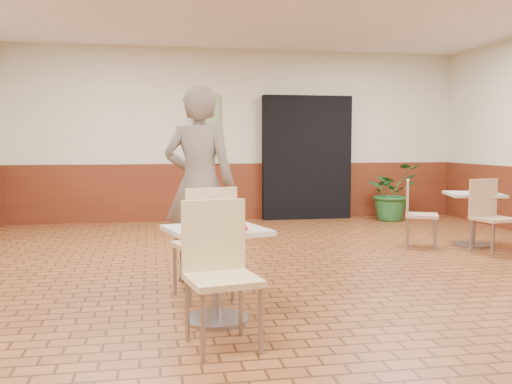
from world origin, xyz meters
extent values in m
cube|color=brown|center=(0.00, 0.00, 0.00)|extent=(8.00, 10.00, 0.01)
cube|color=beige|center=(0.00, 5.00, 1.50)|extent=(8.00, 0.01, 3.00)
cube|color=#5B2311|center=(0.00, 4.98, 0.50)|extent=(8.00, 0.04, 1.00)
cube|color=black|center=(1.20, 4.88, 1.10)|extent=(1.60, 0.22, 2.20)
cube|color=gray|center=(-0.60, 4.94, 1.60)|extent=(0.50, 0.03, 1.20)
cube|color=beige|center=(-1.06, -0.72, 0.71)|extent=(0.69, 0.69, 0.04)
cylinder|color=gray|center=(-1.06, -0.72, 0.34)|extent=(0.08, 0.08, 0.69)
cylinder|color=gray|center=(-1.06, -0.72, 0.01)|extent=(0.50, 0.50, 0.03)
cube|color=#E1C787|center=(-1.08, -1.31, 0.46)|extent=(0.53, 0.53, 0.04)
cube|color=#E1C787|center=(-1.12, -1.11, 0.73)|extent=(0.45, 0.12, 0.50)
cylinder|color=gray|center=(-1.23, -1.54, 0.22)|extent=(0.03, 0.03, 0.44)
cylinder|color=gray|center=(-0.85, -1.46, 0.22)|extent=(0.03, 0.03, 0.44)
cylinder|color=gray|center=(-1.30, -1.15, 0.22)|extent=(0.03, 0.03, 0.44)
cylinder|color=gray|center=(-0.92, -1.08, 0.22)|extent=(0.03, 0.03, 0.44)
cube|color=#E2C087|center=(-1.10, -0.05, 0.47)|extent=(0.57, 0.57, 0.04)
cube|color=#E2C087|center=(-1.04, -0.25, 0.74)|extent=(0.45, 0.16, 0.50)
cylinder|color=gray|center=(-0.96, 0.20, 0.22)|extent=(0.03, 0.03, 0.45)
cylinder|color=gray|center=(-1.34, 0.09, 0.22)|extent=(0.03, 0.03, 0.45)
cylinder|color=gray|center=(-0.85, -0.18, 0.22)|extent=(0.03, 0.03, 0.45)
cylinder|color=gray|center=(-1.23, -0.29, 0.22)|extent=(0.03, 0.03, 0.45)
imported|color=#736759|center=(-1.08, 0.57, 0.96)|extent=(0.81, 0.64, 1.93)
cube|color=red|center=(-1.06, -0.72, 0.74)|extent=(0.45, 0.35, 0.03)
cube|color=#E18585|center=(-1.06, -0.72, 0.75)|extent=(0.40, 0.30, 0.00)
torus|color=#EDBC56|center=(-1.19, -0.65, 0.77)|extent=(0.13, 0.13, 0.03)
ellipsoid|color=#E79943|center=(-0.95, -0.79, 0.77)|extent=(0.14, 0.10, 0.03)
cube|color=#EDE7CD|center=(-0.95, -0.79, 0.79)|extent=(0.12, 0.08, 0.01)
ellipsoid|color=#C0851A|center=(-1.00, -0.77, 0.76)|extent=(0.03, 0.03, 0.02)
cylinder|color=silver|center=(-0.93, -0.64, 0.80)|extent=(0.07, 0.07, 0.09)
cylinder|color=blue|center=(-0.93, -0.64, 0.80)|extent=(0.07, 0.07, 0.02)
cube|color=#C1B99B|center=(2.66, 1.87, 0.69)|extent=(0.67, 0.67, 0.04)
cylinder|color=gray|center=(2.66, 1.87, 0.33)|extent=(0.07, 0.07, 0.67)
cylinder|color=gray|center=(2.66, 1.87, 0.01)|extent=(0.48, 0.48, 0.03)
cube|color=tan|center=(1.94, 1.89, 0.42)|extent=(0.54, 0.54, 0.04)
cube|color=tan|center=(1.77, 1.97, 0.66)|extent=(0.20, 0.38, 0.45)
cylinder|color=gray|center=(2.03, 1.66, 0.20)|extent=(0.03, 0.03, 0.40)
cylinder|color=gray|center=(2.17, 1.98, 0.20)|extent=(0.03, 0.03, 0.40)
cylinder|color=gray|center=(1.71, 1.81, 0.20)|extent=(0.03, 0.03, 0.40)
cylinder|color=gray|center=(1.85, 2.13, 0.20)|extent=(0.03, 0.03, 0.40)
cube|color=tan|center=(2.61, 1.32, 0.43)|extent=(0.49, 0.49, 0.04)
cube|color=tan|center=(2.57, 1.50, 0.68)|extent=(0.42, 0.11, 0.46)
cylinder|color=gray|center=(2.46, 1.10, 0.21)|extent=(0.03, 0.03, 0.41)
cylinder|color=gray|center=(2.39, 1.46, 0.21)|extent=(0.03, 0.03, 0.41)
cylinder|color=gray|center=(2.75, 1.53, 0.21)|extent=(0.03, 0.03, 0.41)
imported|color=#255C27|center=(2.62, 4.40, 0.50)|extent=(1.12, 1.04, 1.01)
camera|label=1|loc=(-1.53, -5.01, 1.38)|focal=40.00mm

